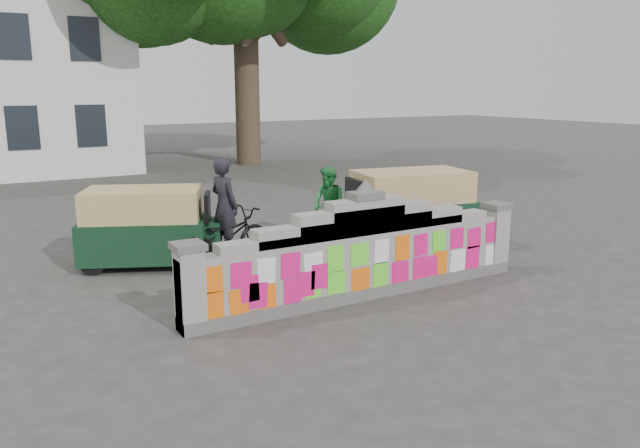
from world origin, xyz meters
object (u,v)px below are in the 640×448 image
object	(u,v)px
cyclist_bike	(226,238)
pedestrian	(329,205)
cyclist_rider	(225,218)
rickshaw_left	(148,226)
rickshaw_right	(408,208)

from	to	relation	value
cyclist_bike	pedestrian	size ratio (longest dim) A/B	1.24
cyclist_rider	cyclist_bike	bearing A→B (deg)	-0.00
rickshaw_left	rickshaw_right	world-z (taller)	rickshaw_right
cyclist_rider	pedestrian	xyz separation A→B (m)	(2.75, 0.58, -0.09)
pedestrian	rickshaw_left	bearing A→B (deg)	-102.21
cyclist_rider	pedestrian	bearing A→B (deg)	-94.50
cyclist_bike	pedestrian	xyz separation A→B (m)	(2.75, 0.58, 0.30)
rickshaw_left	rickshaw_right	xyz separation A→B (m)	(5.27, -1.48, 0.08)
cyclist_bike	rickshaw_right	bearing A→B (deg)	-117.01
pedestrian	rickshaw_right	xyz separation A→B (m)	(1.21, -1.32, 0.02)
pedestrian	cyclist_bike	bearing A→B (deg)	-87.93
rickshaw_left	rickshaw_right	bearing A→B (deg)	8.95
cyclist_rider	rickshaw_right	size ratio (longest dim) A/B	0.60
rickshaw_left	cyclist_bike	bearing A→B (deg)	-4.94
pedestrian	rickshaw_right	size ratio (longest dim) A/B	0.54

